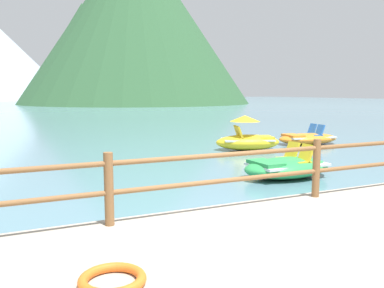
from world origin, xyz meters
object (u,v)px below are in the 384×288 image
Objects in this scene: pedal_boat_0 at (248,139)px; pedal_boat_3 at (308,138)px; life_ring at (112,280)px; pedal_boat_2 at (287,167)px.

pedal_boat_0 is 0.96× the size of pedal_boat_3.
pedal_boat_3 is at bearing 7.18° from pedal_boat_0.
pedal_boat_2 reaches higher than life_ring.
pedal_boat_0 is (7.17, 8.96, -0.03)m from life_ring.
life_ring is 0.23× the size of pedal_boat_3.
life_ring is 13.89m from pedal_boat_3.
life_ring is 11.47m from pedal_boat_0.
pedal_boat_2 is at bearing 39.60° from life_ring.
pedal_boat_3 is at bearing 42.29° from life_ring.
pedal_boat_3 is (3.11, 0.39, -0.17)m from pedal_boat_0.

